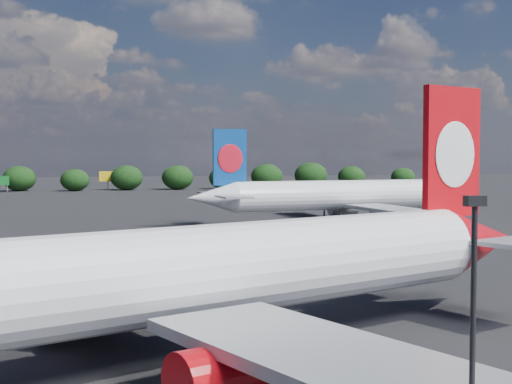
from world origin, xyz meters
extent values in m
plane|color=black|center=(0.00, 60.00, 0.00)|extent=(500.00, 500.00, 0.00)
cylinder|color=white|center=(11.40, 2.88, 4.62)|extent=(34.21, 17.72, 4.62)
cone|color=#BC0911|center=(31.03, 11.02, 4.62)|extent=(8.60, 7.10, 4.62)
cube|color=#BC0911|center=(28.47, 9.96, 10.53)|extent=(4.87, 2.37, 8.32)
ellipsoid|color=white|center=(28.58, 9.70, 10.37)|extent=(3.66, 1.66, 4.25)
ellipsoid|color=white|center=(28.36, 10.21, 10.37)|extent=(3.66, 1.66, 4.25)
cube|color=#9A9EA2|center=(27.38, 15.00, 4.99)|extent=(5.96, 6.71, 0.28)
cube|color=#9A9EA2|center=(14.29, -8.93, 3.14)|extent=(12.63, 19.37, 0.51)
cube|color=#9A9EA2|center=(5.09, 13.27, 3.14)|extent=(12.63, 19.37, 0.51)
cylinder|color=#BC0911|center=(10.82, -5.37, 1.94)|extent=(5.22, 4.07, 2.49)
cube|color=#9A9EA2|center=(10.82, -5.37, 2.59)|extent=(1.98, 1.03, 1.11)
cylinder|color=#BC0911|center=(5.15, 8.29, 1.94)|extent=(5.22, 4.07, 2.49)
cube|color=#9A9EA2|center=(5.15, 8.29, 2.59)|extent=(1.98, 1.03, 1.11)
cylinder|color=black|center=(14.17, 1.03, 1.39)|extent=(0.34, 0.34, 2.31)
cylinder|color=black|center=(14.17, 1.03, 0.51)|extent=(1.10, 0.77, 1.02)
cylinder|color=black|center=(15.11, 1.41, 0.51)|extent=(1.10, 0.77, 1.02)
cylinder|color=black|center=(12.04, 6.15, 1.39)|extent=(0.34, 0.34, 2.31)
cylinder|color=black|center=(12.04, 6.15, 0.51)|extent=(1.10, 0.77, 1.02)
cylinder|color=black|center=(12.98, 6.54, 0.51)|extent=(1.10, 0.77, 1.02)
cylinder|color=white|center=(42.68, 67.98, 4.38)|extent=(33.59, 7.73, 4.38)
sphere|color=white|center=(59.26, 69.66, 4.38)|extent=(4.80, 4.80, 4.38)
cone|color=white|center=(22.62, 65.94, 4.38)|extent=(7.42, 5.07, 4.38)
cube|color=navy|center=(25.24, 66.21, 10.00)|extent=(4.84, 0.92, 7.89)
ellipsoid|color=red|center=(25.26, 65.94, 9.84)|extent=(3.68, 0.55, 4.03)
ellipsoid|color=red|center=(25.21, 66.47, 9.84)|extent=(3.68, 0.55, 4.03)
cube|color=#9A9EA2|center=(24.85, 61.32, 4.73)|extent=(4.46, 5.63, 0.26)
cube|color=#9A9EA2|center=(23.88, 70.92, 4.73)|extent=(4.46, 5.63, 0.26)
cube|color=#9A9EA2|center=(45.58, 56.82, 2.98)|extent=(7.44, 18.02, 0.48)
cube|color=#9A9EA2|center=(43.27, 79.50, 2.98)|extent=(7.44, 18.02, 0.48)
cylinder|color=#9A9EA2|center=(46.88, 61.35, 1.84)|extent=(4.60, 2.80, 2.37)
cube|color=#9A9EA2|center=(46.88, 61.35, 2.46)|extent=(1.95, 0.46, 1.05)
cylinder|color=#9A9EA2|center=(45.46, 75.31, 1.84)|extent=(4.60, 2.80, 2.37)
cube|color=#9A9EA2|center=(45.46, 75.31, 2.46)|extent=(1.95, 0.46, 1.05)
cylinder|color=black|center=(41.20, 65.18, 1.32)|extent=(0.27, 0.27, 2.19)
cylinder|color=black|center=(41.20, 65.18, 0.48)|extent=(1.00, 0.49, 0.96)
cylinder|color=black|center=(40.24, 65.09, 0.48)|extent=(1.00, 0.49, 0.96)
cylinder|color=black|center=(40.67, 70.42, 1.32)|extent=(0.27, 0.27, 2.19)
cylinder|color=black|center=(40.67, 70.42, 0.48)|extent=(1.00, 0.49, 0.96)
cylinder|color=black|center=(39.71, 70.32, 0.48)|extent=(1.00, 0.49, 0.96)
cylinder|color=black|center=(55.77, 69.31, 1.27)|extent=(0.23, 0.23, 2.19)
cylinder|color=black|center=(55.77, 69.31, 0.39)|extent=(0.82, 0.39, 0.79)
cylinder|color=black|center=(15.55, -14.71, 4.49)|extent=(0.16, 0.16, 8.98)
cube|color=black|center=(15.55, -14.71, 9.13)|extent=(0.55, 0.30, 0.28)
cylinder|color=#919399|center=(-15.50, 176.00, 1.00)|extent=(0.20, 0.20, 2.00)
cube|color=yellow|center=(12.00, 182.00, 4.00)|extent=(5.00, 0.30, 3.00)
cylinder|color=#919399|center=(12.00, 182.00, 1.25)|extent=(0.30, 0.30, 2.50)
ellipsoid|color=black|center=(-12.71, 180.78, 3.59)|extent=(9.33, 7.89, 7.17)
ellipsoid|color=black|center=(2.64, 177.51, 3.14)|extent=(8.16, 6.90, 6.28)
ellipsoid|color=black|center=(17.34, 179.71, 3.64)|extent=(9.47, 8.01, 7.28)
ellipsoid|color=black|center=(32.19, 178.82, 3.61)|extent=(9.40, 7.95, 7.23)
ellipsoid|color=black|center=(46.03, 179.67, 3.33)|extent=(8.66, 7.32, 6.66)
ellipsoid|color=black|center=(59.52, 179.09, 3.78)|extent=(9.82, 8.31, 7.55)
ellipsoid|color=black|center=(73.64, 178.99, 3.99)|extent=(10.37, 8.77, 7.97)
ellipsoid|color=black|center=(87.92, 181.22, 3.39)|extent=(8.82, 7.46, 6.78)
ellipsoid|color=black|center=(105.99, 181.98, 3.07)|extent=(7.98, 6.75, 6.14)
camera|label=1|loc=(5.52, -31.64, 10.35)|focal=50.00mm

